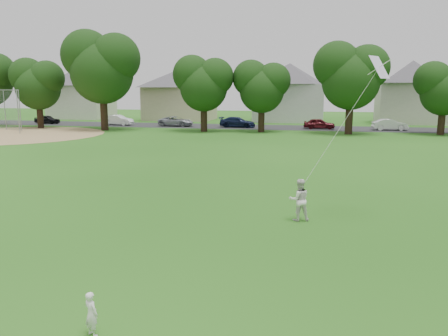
% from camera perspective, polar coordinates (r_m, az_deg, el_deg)
% --- Properties ---
extents(ground, '(160.00, 160.00, 0.00)m').
position_cam_1_polar(ground, '(12.12, -9.09, -12.18)').
color(ground, '#1D5112').
rests_on(ground, ground).
extents(street, '(90.00, 7.00, 0.01)m').
position_cam_1_polar(street, '(52.77, 7.67, 5.27)').
color(street, '#2D2D30').
rests_on(street, ground).
extents(dirt_infield, '(18.00, 18.00, 0.02)m').
position_cam_1_polar(dirt_infield, '(49.05, -25.88, 3.95)').
color(dirt_infield, '#9E7F51').
rests_on(dirt_infield, ground).
extents(toddler, '(0.38, 0.33, 0.88)m').
position_cam_1_polar(toddler, '(9.02, -16.95, -17.75)').
color(toddler, white).
rests_on(toddler, ground).
extents(older_boy, '(0.87, 0.76, 1.51)m').
position_cam_1_polar(older_boy, '(15.63, 9.79, -4.12)').
color(older_boy, silver).
rests_on(older_boy, ground).
extents(kite, '(1.70, 1.00, 4.99)m').
position_cam_1_polar(kite, '(15.57, 14.75, 4.82)').
color(kite, silver).
rests_on(kite, ground).
extents(baseball_backstop, '(9.65, 4.22, 4.44)m').
position_cam_1_polar(baseball_backstop, '(54.76, -27.14, 6.73)').
color(baseball_backstop, gray).
rests_on(baseball_backstop, ground).
extents(tree_row, '(79.10, 9.01, 11.24)m').
position_cam_1_polar(tree_row, '(46.66, 6.87, 12.21)').
color(tree_row, black).
rests_on(tree_row, ground).
extents(parked_cars, '(71.10, 2.58, 1.27)m').
position_cam_1_polar(parked_cars, '(51.56, 12.34, 5.69)').
color(parked_cars, black).
rests_on(parked_cars, ground).
extents(house_row, '(77.14, 14.07, 9.68)m').
position_cam_1_polar(house_row, '(62.49, 9.34, 10.35)').
color(house_row, silver).
rests_on(house_row, ground).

